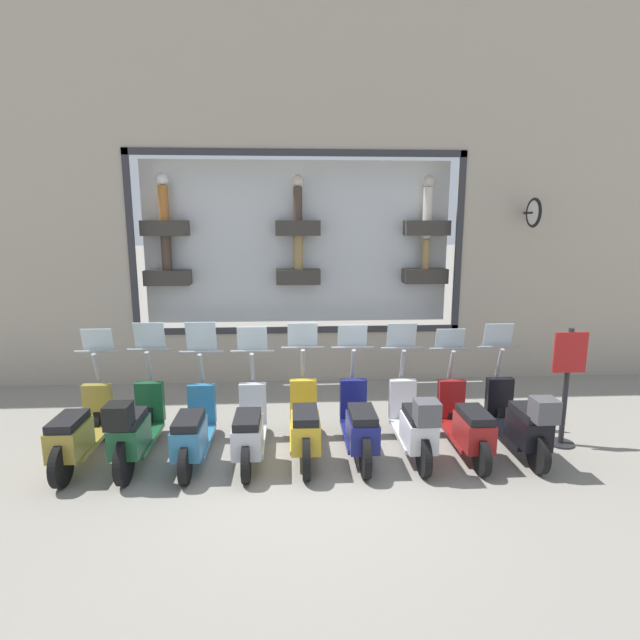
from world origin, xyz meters
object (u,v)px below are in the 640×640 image
scooter_navy_3 (359,425)px  scooter_silver_5 (249,429)px  scooter_yellow_4 (305,425)px  scooter_olive_8 (79,431)px  scooter_black_0 (521,421)px  scooter_green_7 (135,428)px  scooter_white_2 (414,423)px  scooter_red_1 (466,424)px  scooter_teal_6 (194,430)px  shop_sign_post (567,383)px

scooter_navy_3 → scooter_silver_5: scooter_navy_3 is taller
scooter_yellow_4 → scooter_olive_8: (-0.00, 2.83, -0.01)m
scooter_black_0 → scooter_green_7: bearing=89.8°
scooter_white_2 → scooter_silver_5: (0.06, 2.12, -0.05)m
scooter_silver_5 → scooter_olive_8: size_ratio=0.99×
scooter_black_0 → scooter_white_2: size_ratio=1.00×
scooter_red_1 → scooter_teal_6: bearing=89.9°
scooter_black_0 → scooter_silver_5: (0.06, 3.53, -0.05)m
scooter_black_0 → scooter_olive_8: size_ratio=1.00×
scooter_teal_6 → scooter_silver_5: bearing=-90.2°
scooter_yellow_4 → shop_sign_post: bearing=-87.2°
scooter_white_2 → scooter_black_0: bearing=-90.1°
scooter_red_1 → scooter_green_7: 4.24m
scooter_green_7 → scooter_white_2: bearing=-90.2°
scooter_white_2 → scooter_navy_3: scooter_white_2 is taller
scooter_red_1 → scooter_silver_5: (0.00, 2.83, 0.01)m
scooter_red_1 → scooter_yellow_4: 2.12m
scooter_navy_3 → scooter_teal_6: (-0.00, 2.12, -0.02)m
scooter_yellow_4 → scooter_silver_5: bearing=90.7°
scooter_green_7 → shop_sign_post: bearing=-87.7°
scooter_white_2 → scooter_olive_8: 4.24m
scooter_silver_5 → scooter_teal_6: size_ratio=1.00×
scooter_teal_6 → shop_sign_post: 4.98m
scooter_teal_6 → scooter_olive_8: scooter_teal_6 is taller
scooter_white_2 → shop_sign_post: 2.18m
scooter_red_1 → scooter_yellow_4: size_ratio=0.99×
scooter_yellow_4 → scooter_silver_5: 0.71m
scooter_green_7 → shop_sign_post: scooter_green_7 is taller
scooter_green_7 → scooter_yellow_4: bearing=-88.5°
scooter_black_0 → scooter_white_2: scooter_white_2 is taller
scooter_red_1 → shop_sign_post: 1.51m
scooter_black_0 → scooter_green_7: 4.95m
scooter_silver_5 → scooter_teal_6: 0.71m
scooter_yellow_4 → scooter_olive_8: scooter_yellow_4 is taller
scooter_black_0 → scooter_olive_8: scooter_black_0 is taller
scooter_green_7 → scooter_red_1: bearing=-89.4°
scooter_red_1 → scooter_navy_3: (0.01, 1.41, 0.03)m
scooter_silver_5 → scooter_yellow_4: bearing=-89.3°
scooter_red_1 → scooter_navy_3: bearing=89.7°
scooter_white_2 → scooter_green_7: scooter_green_7 is taller
scooter_navy_3 → scooter_green_7: size_ratio=1.00×
scooter_black_0 → scooter_olive_8: 5.65m
scooter_olive_8 → scooter_navy_3: bearing=-90.0°
scooter_black_0 → scooter_red_1: (0.06, 0.71, -0.05)m
scooter_silver_5 → scooter_olive_8: bearing=89.9°
scooter_teal_6 → scooter_navy_3: bearing=-89.9°
scooter_navy_3 → shop_sign_post: (0.18, -2.83, 0.44)m
scooter_navy_3 → scooter_white_2: bearing=-95.3°
scooter_black_0 → scooter_teal_6: 4.24m
scooter_white_2 → scooter_olive_8: bearing=89.1°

